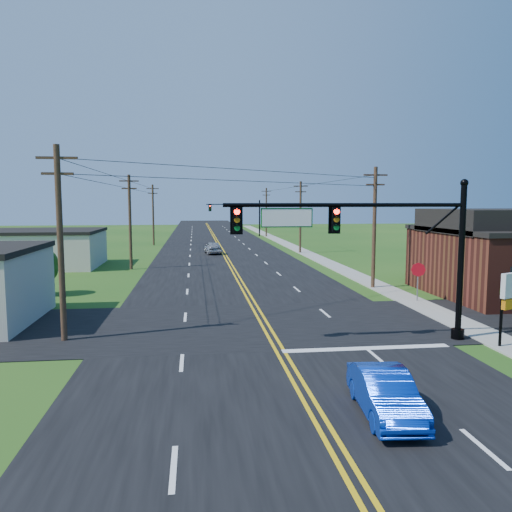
{
  "coord_description": "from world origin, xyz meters",
  "views": [
    {
      "loc": [
        -3.42,
        -13.56,
        6.44
      ],
      "look_at": [
        -0.51,
        10.0,
        3.86
      ],
      "focal_mm": 35.0,
      "sensor_mm": 36.0,
      "label": 1
    }
  ],
  "objects": [
    {
      "name": "ground",
      "position": [
        0.0,
        0.0,
        0.0
      ],
      "size": [
        260.0,
        260.0,
        0.0
      ],
      "primitive_type": "plane",
      "color": "#1A4614",
      "rests_on": "ground"
    },
    {
      "name": "road_main",
      "position": [
        0.0,
        50.0,
        0.02
      ],
      "size": [
        16.0,
        220.0,
        0.04
      ],
      "primitive_type": "cube",
      "color": "black",
      "rests_on": "ground"
    },
    {
      "name": "road_cross",
      "position": [
        0.0,
        12.0,
        0.02
      ],
      "size": [
        70.0,
        10.0,
        0.04
      ],
      "primitive_type": "cube",
      "color": "black",
      "rests_on": "ground"
    },
    {
      "name": "sidewalk",
      "position": [
        10.5,
        40.0,
        0.04
      ],
      "size": [
        2.0,
        160.0,
        0.08
      ],
      "primitive_type": "cube",
      "color": "gray",
      "rests_on": "ground"
    },
    {
      "name": "signal_mast_main",
      "position": [
        4.34,
        8.0,
        4.75
      ],
      "size": [
        11.3,
        0.6,
        7.48
      ],
      "color": "black",
      "rests_on": "ground"
    },
    {
      "name": "signal_mast_far",
      "position": [
        4.44,
        80.0,
        4.55
      ],
      "size": [
        10.98,
        0.6,
        7.48
      ],
      "color": "black",
      "rests_on": "ground"
    },
    {
      "name": "cream_bldg_far",
      "position": [
        -19.0,
        38.0,
        1.86
      ],
      "size": [
        12.2,
        9.2,
        3.7
      ],
      "color": "beige",
      "rests_on": "ground"
    },
    {
      "name": "utility_pole_left_a",
      "position": [
        -9.5,
        10.0,
        4.72
      ],
      "size": [
        1.8,
        0.28,
        9.0
      ],
      "color": "#352718",
      "rests_on": "ground"
    },
    {
      "name": "utility_pole_left_b",
      "position": [
        -9.5,
        35.0,
        4.72
      ],
      "size": [
        1.8,
        0.28,
        9.0
      ],
      "color": "#352718",
      "rests_on": "ground"
    },
    {
      "name": "utility_pole_left_c",
      "position": [
        -9.5,
        62.0,
        4.72
      ],
      "size": [
        1.8,
        0.28,
        9.0
      ],
      "color": "#352718",
      "rests_on": "ground"
    },
    {
      "name": "utility_pole_right_a",
      "position": [
        9.8,
        22.0,
        4.72
      ],
      "size": [
        1.8,
        0.28,
        9.0
      ],
      "color": "#352718",
      "rests_on": "ground"
    },
    {
      "name": "utility_pole_right_b",
      "position": [
        9.8,
        48.0,
        4.72
      ],
      "size": [
        1.8,
        0.28,
        9.0
      ],
      "color": "#352718",
      "rests_on": "ground"
    },
    {
      "name": "utility_pole_right_c",
      "position": [
        9.8,
        78.0,
        4.72
      ],
      "size": [
        1.8,
        0.28,
        9.0
      ],
      "color": "#352718",
      "rests_on": "ground"
    },
    {
      "name": "tree_right_back",
      "position": [
        16.0,
        26.0,
        2.6
      ],
      "size": [
        3.0,
        3.0,
        4.1
      ],
      "color": "#352718",
      "rests_on": "ground"
    },
    {
      "name": "tree_left",
      "position": [
        -14.0,
        22.0,
        2.16
      ],
      "size": [
        2.4,
        2.4,
        3.37
      ],
      "color": "#352718",
      "rests_on": "ground"
    },
    {
      "name": "blue_car",
      "position": [
        2.2,
        0.3,
        0.68
      ],
      "size": [
        1.79,
        4.26,
        1.37
      ],
      "primitive_type": "imported",
      "rotation": [
        0.0,
        0.0,
        -0.08
      ],
      "color": "#0831B4",
      "rests_on": "ground"
    },
    {
      "name": "distant_car",
      "position": [
        -1.17,
        48.21,
        0.75
      ],
      "size": [
        2.28,
        4.6,
        1.51
      ],
      "primitive_type": "imported",
      "rotation": [
        0.0,
        0.0,
        3.26
      ],
      "color": "#A3A2A7",
      "rests_on": "ground"
    },
    {
      "name": "stop_sign",
      "position": [
        10.83,
        16.66,
        1.85
      ],
      "size": [
        0.88,
        0.34,
        2.56
      ],
      "rotation": [
        0.0,
        0.0,
        -0.33
      ],
      "color": "slate",
      "rests_on": "ground"
    }
  ]
}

